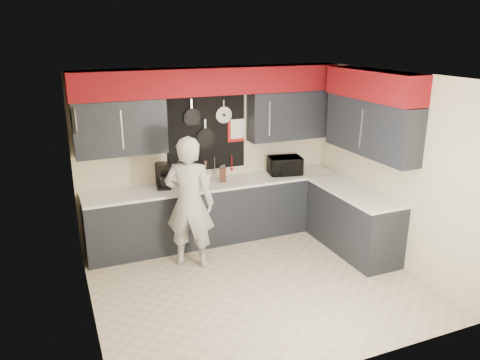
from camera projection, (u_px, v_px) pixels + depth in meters
name	position (u px, v px, depth m)	size (l,w,h in m)	color
ground	(256.00, 282.00, 6.00)	(4.00, 4.00, 0.00)	beige
back_wall_assembly	(213.00, 108.00, 6.80)	(4.00, 0.36, 2.60)	beige
right_wall_assembly	(374.00, 119.00, 6.32)	(0.36, 3.50, 2.60)	beige
left_wall_assembly	(83.00, 207.00, 4.88)	(0.05, 3.50, 2.60)	beige
base_cabinets	(255.00, 214.00, 7.04)	(3.95, 2.20, 0.92)	black
microwave	(285.00, 166.00, 7.35)	(0.50, 0.34, 0.28)	black
knife_block	(223.00, 175.00, 7.00)	(0.09, 0.09, 0.21)	#3C1F13
utensil_crock	(206.00, 178.00, 6.93)	(0.12, 0.12, 0.16)	silver
coffee_maker	(163.00, 175.00, 6.71)	(0.25, 0.29, 0.36)	black
person	(190.00, 203.00, 6.21)	(0.66, 0.43, 1.81)	beige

